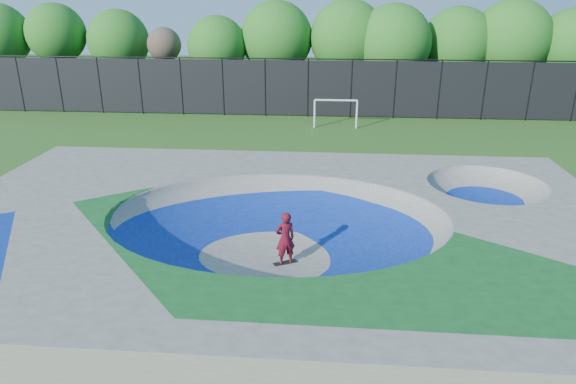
% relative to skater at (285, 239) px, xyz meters
% --- Properties ---
extents(ground, '(120.00, 120.00, 0.00)m').
position_rel_skater_xyz_m(ground, '(-0.29, 0.54, -0.89)').
color(ground, '#275116').
rests_on(ground, ground).
extents(skate_deck, '(22.00, 14.00, 1.50)m').
position_rel_skater_xyz_m(skate_deck, '(-0.29, 0.54, -0.14)').
color(skate_deck, gray).
rests_on(skate_deck, ground).
extents(skater, '(0.77, 0.66, 1.78)m').
position_rel_skater_xyz_m(skater, '(0.00, 0.00, 0.00)').
color(skater, '#AD0D23').
rests_on(skater, ground).
extents(skateboard, '(0.79, 0.56, 0.05)m').
position_rel_skater_xyz_m(skateboard, '(0.00, 0.00, -0.86)').
color(skateboard, black).
rests_on(skateboard, ground).
extents(soccer_goal, '(2.82, 0.12, 1.86)m').
position_rel_skater_xyz_m(soccer_goal, '(1.65, 18.31, 0.40)').
color(soccer_goal, silver).
rests_on(soccer_goal, ground).
extents(fence, '(48.09, 0.09, 4.04)m').
position_rel_skater_xyz_m(fence, '(-0.29, 21.54, 1.21)').
color(fence, black).
rests_on(fence, ground).
extents(treeline, '(53.74, 7.06, 8.17)m').
position_rel_skater_xyz_m(treeline, '(2.78, 26.35, 4.03)').
color(treeline, '#4D3D26').
rests_on(treeline, ground).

